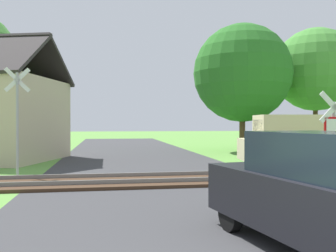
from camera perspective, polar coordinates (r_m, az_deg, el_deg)
rail_track at (r=12.21m, az=-1.55°, el=-8.25°), size 60.00×2.60×0.22m
stop_sign_near at (r=11.03m, az=23.96°, el=-1.15°), size 0.88×0.15×2.77m
crossing_sign_far at (r=14.05m, az=-21.99°, el=1.66°), size 0.87×0.17×3.86m
tree_right at (r=25.35m, az=11.27°, el=7.89°), size 6.45×6.45×8.41m
tree_far at (r=28.82m, az=21.56°, el=7.99°), size 5.86×5.86×8.62m
mail_truck at (r=16.75m, az=19.92°, el=-1.84°), size 5.13×2.60×2.24m
parked_car at (r=6.01m, az=22.12°, el=-9.33°), size 2.31×4.22×1.78m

